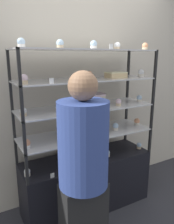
{
  "coord_description": "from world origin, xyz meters",
  "views": [
    {
      "loc": [
        -1.03,
        -1.87,
        1.63
      ],
      "look_at": [
        0.0,
        0.0,
        1.09
      ],
      "focal_mm": 35.0,
      "sensor_mm": 36.0,
      "label": 1
    }
  ],
  "objects": [
    {
      "name": "price_tag_0",
      "position": [
        -0.46,
        -0.21,
        0.61
      ],
      "size": [
        0.04,
        0.0,
        0.04
      ],
      "color": "white",
      "rests_on": "display_base"
    },
    {
      "name": "cupcake_19",
      "position": [
        0.32,
        -0.04,
        1.73
      ],
      "size": [
        0.06,
        0.06,
        0.07
      ],
      "color": "#CCB28C",
      "rests_on": "display_riser_top"
    },
    {
      "name": "display_base",
      "position": [
        0.0,
        0.0,
        0.3
      ],
      "size": [
        1.39,
        0.45,
        0.59
      ],
      "color": "black",
      "rests_on": "ground_plane"
    },
    {
      "name": "cupcake_10",
      "position": [
        -0.32,
        -0.06,
        1.18
      ],
      "size": [
        0.06,
        0.06,
        0.07
      ],
      "color": "#CCB28C",
      "rests_on": "display_riser_middle"
    },
    {
      "name": "cupcake_18",
      "position": [
        -0.0,
        -0.12,
        1.73
      ],
      "size": [
        0.06,
        0.06,
        0.07
      ],
      "color": "white",
      "rests_on": "display_riser_top"
    },
    {
      "name": "cupcake_1",
      "position": [
        -0.21,
        -0.12,
        0.62
      ],
      "size": [
        0.06,
        0.06,
        0.07
      ],
      "color": "white",
      "rests_on": "display_base"
    },
    {
      "name": "cupcake_20",
      "position": [
        0.62,
        -0.11,
        1.73
      ],
      "size": [
        0.06,
        0.06,
        0.07
      ],
      "color": "#CCB28C",
      "rests_on": "display_riser_top"
    },
    {
      "name": "display_riser_upper",
      "position": [
        0.0,
        0.0,
        1.4
      ],
      "size": [
        1.39,
        0.45,
        0.28
      ],
      "color": "black",
      "rests_on": "display_riser_middle"
    },
    {
      "name": "price_tag_2",
      "position": [
        -0.29,
        -0.21,
        1.17
      ],
      "size": [
        0.04,
        0.0,
        0.04
      ],
      "color": "white",
      "rests_on": "display_riser_middle"
    },
    {
      "name": "cupcake_2",
      "position": [
        0.2,
        -0.09,
        0.62
      ],
      "size": [
        0.06,
        0.06,
        0.07
      ],
      "color": "beige",
      "rests_on": "display_base"
    },
    {
      "name": "cupcake_12",
      "position": [
        0.63,
        -0.06,
        1.18
      ],
      "size": [
        0.06,
        0.06,
        0.07
      ],
      "color": "beige",
      "rests_on": "display_riser_middle"
    },
    {
      "name": "display_riser_top",
      "position": [
        0.0,
        0.0,
        1.68
      ],
      "size": [
        1.39,
        0.45,
        0.28
      ],
      "color": "black",
      "rests_on": "display_riser_upper"
    },
    {
      "name": "cupcake_0",
      "position": [
        -0.65,
        -0.07,
        0.62
      ],
      "size": [
        0.06,
        0.06,
        0.07
      ],
      "color": "beige",
      "rests_on": "display_base"
    },
    {
      "name": "cupcake_13",
      "position": [
        -0.63,
        -0.12,
        1.46
      ],
      "size": [
        0.06,
        0.06,
        0.08
      ],
      "color": "#CCB28C",
      "rests_on": "display_riser_upper"
    },
    {
      "name": "cupcake_11",
      "position": [
        0.3,
        -0.12,
        1.18
      ],
      "size": [
        0.06,
        0.06,
        0.07
      ],
      "color": "#CCB28C",
      "rests_on": "display_riser_middle"
    },
    {
      "name": "ground_plane",
      "position": [
        0.0,
        0.0,
        0.0
      ],
      "size": [
        20.0,
        20.0,
        0.0
      ],
      "primitive_type": "plane",
      "color": "#2D2D33"
    },
    {
      "name": "back_wall",
      "position": [
        0.0,
        0.37,
        1.3
      ],
      "size": [
        8.0,
        0.05,
        2.6
      ],
      "color": "beige",
      "rests_on": "ground_plane"
    },
    {
      "name": "price_tag_3",
      "position": [
        -0.44,
        -0.21,
        1.44
      ],
      "size": [
        0.04,
        0.0,
        0.04
      ],
      "color": "white",
      "rests_on": "display_riser_upper"
    },
    {
      "name": "price_tag_4",
      "position": [
        0.13,
        -0.21,
        1.72
      ],
      "size": [
        0.04,
        0.0,
        0.04
      ],
      "color": "white",
      "rests_on": "display_riser_top"
    },
    {
      "name": "cupcake_6",
      "position": [
        0.01,
        -0.06,
        0.9
      ],
      "size": [
        0.06,
        0.06,
        0.08
      ],
      "color": "white",
      "rests_on": "display_riser_lower"
    },
    {
      "name": "cupcake_3",
      "position": [
        0.64,
        -0.09,
        0.62
      ],
      "size": [
        0.06,
        0.06,
        0.07
      ],
      "color": "#CCB28C",
      "rests_on": "display_base"
    },
    {
      "name": "cupcake_17",
      "position": [
        -0.31,
        -0.1,
        1.73
      ],
      "size": [
        0.06,
        0.06,
        0.07
      ],
      "color": "#CCB28C",
      "rests_on": "display_riser_top"
    },
    {
      "name": "customer_figure",
      "position": [
        -0.36,
        -0.6,
        0.83
      ],
      "size": [
        0.36,
        0.36,
        1.55
      ],
      "color": "black",
      "rests_on": "ground_plane"
    },
    {
      "name": "cupcake_14",
      "position": [
        0.0,
        -0.04,
        1.46
      ],
      "size": [
        0.06,
        0.06,
        0.08
      ],
      "color": "beige",
      "rests_on": "display_riser_upper"
    },
    {
      "name": "sheet_cake_frosted",
      "position": [
        0.32,
        -0.03,
        1.45
      ],
      "size": [
        0.2,
        0.14,
        0.06
      ],
      "color": "#DBBC84",
      "rests_on": "display_riser_upper"
    },
    {
      "name": "price_tag_1",
      "position": [
        -0.3,
        -0.21,
        0.89
      ],
      "size": [
        0.04,
        0.0,
        0.04
      ],
      "color": "white",
      "rests_on": "display_riser_lower"
    },
    {
      "name": "cupcake_8",
      "position": [
        0.63,
        -0.05,
        0.9
      ],
      "size": [
        0.06,
        0.06,
        0.08
      ],
      "color": "beige",
      "rests_on": "display_riser_lower"
    },
    {
      "name": "cupcake_15",
      "position": [
        0.62,
        -0.07,
        1.46
      ],
      "size": [
        0.06,
        0.06,
        0.08
      ],
      "color": "beige",
      "rests_on": "display_riser_upper"
    },
    {
      "name": "display_riser_middle",
      "position": [
        0.0,
        0.0,
        1.13
      ],
      "size": [
        1.39,
        0.45,
        0.28
      ],
      "color": "black",
      "rests_on": "display_riser_lower"
    },
    {
      "name": "cupcake_7",
      "position": [
        0.31,
        -0.07,
        0.9
      ],
      "size": [
        0.06,
        0.06,
        0.08
      ],
      "color": "beige",
      "rests_on": "display_riser_lower"
    },
    {
      "name": "cupcake_5",
      "position": [
        -0.32,
        -0.05,
        0.9
      ],
      "size": [
        0.06,
        0.06,
        0.08
      ],
      "color": "beige",
      "rests_on": "display_riser_lower"
    },
    {
      "name": "display_riser_lower",
      "position": [
        0.0,
        0.0,
        0.85
      ],
      "size": [
        1.39,
        0.45,
        0.28
      ],
      "color": "black",
      "rests_on": "display_base"
    },
    {
      "name": "cupcake_9",
      "position": [
        -0.64,
        -0.05,
        1.18
      ],
      "size": [
        0.06,
        0.06,
        0.07
      ],
      "color": "#CCB28C",
      "rests_on": "display_riser_middle"
    },
    {
      "name": "cupcake_16",
      "position": [
        -0.63,
        -0.09,
        1.73
      ],
      "size": [
        0.06,
        0.06,
        0.07
      ],
      "color": "white",
      "rests_on": "display_riser_top"
    },
    {
      "name": "layer_cake_centerpiece",
      "position": [
        0.13,
        0.03,
        1.2
      ],
      "size": [
        0.19,
        0.19,
        0.12
      ],
      "color": "beige",
      "rests_on": "display_riser_middle"
    },
    {
      "name": "cupcake_4",
      "position": [
        -0.64,
        -0.09,
        0.9
      ],
      "size": [
        0.06,
        0.06,
        0.08
      ],
      "color": "white",
      "rests_on": "display_riser_lower"
    }
  ]
}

